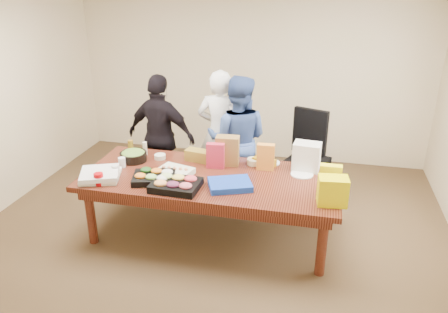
% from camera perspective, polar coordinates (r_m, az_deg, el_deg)
% --- Properties ---
extents(floor, '(5.50, 5.00, 0.02)m').
position_cam_1_polar(floor, '(5.15, -1.72, -10.25)').
color(floor, '#47301E').
rests_on(floor, ground).
extents(wall_back, '(5.50, 0.04, 2.70)m').
position_cam_1_polar(wall_back, '(6.91, 3.51, 10.72)').
color(wall_back, beige).
rests_on(wall_back, floor).
extents(wall_front, '(5.50, 0.04, 2.70)m').
position_cam_1_polar(wall_front, '(2.48, -17.40, -14.31)').
color(wall_front, beige).
rests_on(wall_front, floor).
extents(conference_table, '(2.80, 1.20, 0.75)m').
position_cam_1_polar(conference_table, '(4.95, -1.77, -6.52)').
color(conference_table, '#4C1C0F').
rests_on(conference_table, floor).
extents(office_chair, '(0.74, 0.74, 1.12)m').
position_cam_1_polar(office_chair, '(5.81, 10.90, -0.25)').
color(office_chair, black).
rests_on(office_chair, floor).
extents(person_center, '(0.63, 0.42, 1.69)m').
position_cam_1_polar(person_center, '(5.80, -0.51, 3.16)').
color(person_center, white).
rests_on(person_center, floor).
extents(person_right, '(0.83, 0.66, 1.67)m').
position_cam_1_polar(person_right, '(5.58, 1.78, 2.20)').
color(person_right, '#354F93').
rests_on(person_right, floor).
extents(person_left, '(1.02, 0.56, 1.64)m').
position_cam_1_polar(person_left, '(5.79, -8.24, 2.63)').
color(person_left, black).
rests_on(person_left, floor).
extents(veggie_tray, '(0.52, 0.45, 0.07)m').
position_cam_1_polar(veggie_tray, '(4.72, -9.16, -2.76)').
color(veggie_tray, black).
rests_on(veggie_tray, conference_table).
extents(fruit_tray, '(0.50, 0.40, 0.07)m').
position_cam_1_polar(fruit_tray, '(4.52, -6.33, -3.76)').
color(fruit_tray, black).
rests_on(fruit_tray, conference_table).
extents(sheet_cake, '(0.43, 0.36, 0.06)m').
position_cam_1_polar(sheet_cake, '(4.83, -6.46, -2.00)').
color(sheet_cake, beige).
rests_on(sheet_cake, conference_table).
extents(salad_bowl, '(0.39, 0.39, 0.10)m').
position_cam_1_polar(salad_bowl, '(5.26, -11.80, -0.00)').
color(salad_bowl, black).
rests_on(salad_bowl, conference_table).
extents(chip_bag_blue, '(0.52, 0.46, 0.06)m').
position_cam_1_polar(chip_bag_blue, '(4.52, 0.78, -3.70)').
color(chip_bag_blue, '#153CB5').
rests_on(chip_bag_blue, conference_table).
extents(chip_bag_red, '(0.21, 0.10, 0.29)m').
position_cam_1_polar(chip_bag_red, '(4.93, -1.13, 0.11)').
color(chip_bag_red, '#C32640').
rests_on(chip_bag_red, conference_table).
extents(chip_bag_yellow, '(0.22, 0.09, 0.32)m').
position_cam_1_polar(chip_bag_yellow, '(4.45, 13.73, -3.02)').
color(chip_bag_yellow, '#FFEE11').
rests_on(chip_bag_yellow, conference_table).
extents(chip_bag_orange, '(0.20, 0.10, 0.31)m').
position_cam_1_polar(chip_bag_orange, '(4.90, 5.49, -0.06)').
color(chip_bag_orange, orange).
rests_on(chip_bag_orange, conference_table).
extents(mayo_jar, '(0.12, 0.12, 0.16)m').
position_cam_1_polar(mayo_jar, '(5.05, 1.34, -0.18)').
color(mayo_jar, silver).
rests_on(mayo_jar, conference_table).
extents(mustard_bottle, '(0.07, 0.07, 0.19)m').
position_cam_1_polar(mustard_bottle, '(5.15, -1.72, 0.51)').
color(mustard_bottle, '#E7FC16').
rests_on(mustard_bottle, conference_table).
extents(dressing_bottle, '(0.08, 0.08, 0.20)m').
position_cam_1_polar(dressing_bottle, '(5.38, -12.13, 1.07)').
color(dressing_bottle, brown).
rests_on(dressing_bottle, conference_table).
extents(ranch_bottle, '(0.06, 0.06, 0.16)m').
position_cam_1_polar(ranch_bottle, '(5.40, -10.34, 1.05)').
color(ranch_bottle, beige).
rests_on(ranch_bottle, conference_table).
extents(banana_bunch, '(0.29, 0.26, 0.08)m').
position_cam_1_polar(banana_bunch, '(5.05, 5.29, -0.71)').
color(banana_bunch, gold).
rests_on(banana_bunch, conference_table).
extents(bread_loaf, '(0.36, 0.20, 0.13)m').
position_cam_1_polar(bread_loaf, '(5.14, -3.23, 0.10)').
color(bread_loaf, olive).
rests_on(bread_loaf, conference_table).
extents(kraft_bag, '(0.27, 0.17, 0.34)m').
position_cam_1_polar(kraft_bag, '(5.00, 0.46, 0.78)').
color(kraft_bag, olive).
rests_on(kraft_bag, conference_table).
extents(red_cup, '(0.12, 0.12, 0.13)m').
position_cam_1_polar(red_cup, '(4.75, -16.11, -2.86)').
color(red_cup, '#B20309').
rests_on(red_cup, conference_table).
extents(clear_cup_a, '(0.09, 0.09, 0.12)m').
position_cam_1_polar(clear_cup_a, '(4.93, -14.04, -1.74)').
color(clear_cup_a, silver).
rests_on(clear_cup_a, conference_table).
extents(clear_cup_b, '(0.09, 0.09, 0.11)m').
position_cam_1_polar(clear_cup_b, '(5.11, -13.24, -0.75)').
color(clear_cup_b, white).
rests_on(clear_cup_b, conference_table).
extents(pizza_box_lower, '(0.49, 0.49, 0.05)m').
position_cam_1_polar(pizza_box_lower, '(4.91, -15.88, -2.51)').
color(pizza_box_lower, white).
rests_on(pizza_box_lower, conference_table).
extents(pizza_box_upper, '(0.52, 0.52, 0.05)m').
position_cam_1_polar(pizza_box_upper, '(4.87, -16.01, -2.15)').
color(pizza_box_upper, silver).
rests_on(pizza_box_upper, pizza_box_lower).
extents(plate_a, '(0.28, 0.28, 0.01)m').
position_cam_1_polar(plate_a, '(4.88, 10.20, -2.32)').
color(plate_a, white).
rests_on(plate_a, conference_table).
extents(plate_b, '(0.28, 0.28, 0.01)m').
position_cam_1_polar(plate_b, '(5.12, 6.16, -0.82)').
color(plate_b, white).
rests_on(plate_b, conference_table).
extents(dip_bowl_a, '(0.17, 0.17, 0.07)m').
position_cam_1_polar(dip_bowl_a, '(5.07, 3.96, -0.67)').
color(dip_bowl_a, '#F3EBBF').
rests_on(dip_bowl_a, conference_table).
extents(dip_bowl_b, '(0.14, 0.14, 0.05)m').
position_cam_1_polar(dip_bowl_b, '(5.27, -8.40, -0.02)').
color(dip_bowl_b, beige).
rests_on(dip_bowl_b, conference_table).
extents(grocery_bag_white, '(0.32, 0.24, 0.32)m').
position_cam_1_polar(grocery_bag_white, '(4.96, 10.79, -0.00)').
color(grocery_bag_white, white).
rests_on(grocery_bag_white, conference_table).
extents(grocery_bag_yellow, '(0.30, 0.22, 0.28)m').
position_cam_1_polar(grocery_bag_yellow, '(4.29, 14.06, -4.39)').
color(grocery_bag_yellow, '#F3E801').
rests_on(grocery_bag_yellow, conference_table).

